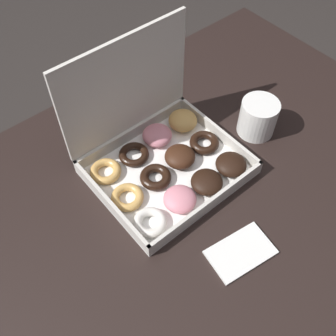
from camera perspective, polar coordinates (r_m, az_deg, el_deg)
ground_plane at (r=1.53m, az=2.02°, el=-18.38°), size 8.00×8.00×0.00m
dining_table at (r=0.95m, az=3.11°, el=-6.27°), size 1.24×0.85×0.73m
donut_box at (r=0.88m, az=-0.73°, el=2.60°), size 0.32×0.28×0.28m
coffee_mug at (r=0.97m, az=12.93°, el=7.23°), size 0.09×0.09×0.09m
paper_napkin at (r=0.81m, az=10.49°, el=-11.93°), size 0.14×0.10×0.01m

